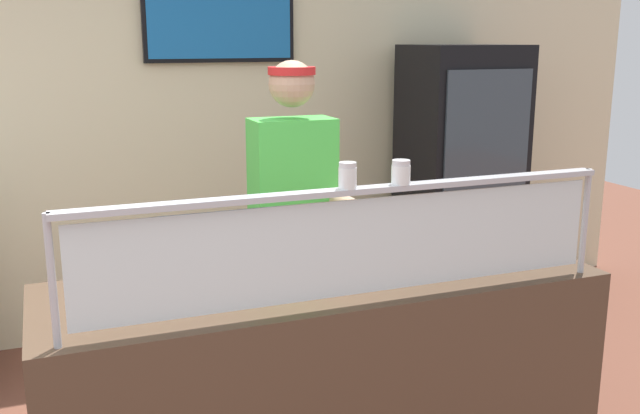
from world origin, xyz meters
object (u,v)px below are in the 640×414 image
at_px(drink_fridge, 459,182).
at_px(pizza_tray, 335,273).
at_px(pepper_flake_shaker, 401,174).
at_px(worker_figure, 294,224).
at_px(parmesan_shaker, 348,177).
at_px(pizza_server, 338,269).

bearing_deg(drink_fridge, pizza_tray, -134.18).
height_order(pizza_tray, pepper_flake_shaker, pepper_flake_shaker).
bearing_deg(pepper_flake_shaker, drink_fridge, 52.72).
distance_m(pepper_flake_shaker, worker_figure, 1.01).
bearing_deg(worker_figure, parmesan_shaker, -98.32).
bearing_deg(pizza_tray, pepper_flake_shaker, -68.46).
relative_size(parmesan_shaker, worker_figure, 0.05).
distance_m(pizza_tray, pepper_flake_shaker, 0.54).
bearing_deg(worker_figure, pizza_server, -94.33).
bearing_deg(worker_figure, drink_fridge, 33.32).
distance_m(parmesan_shaker, drink_fridge, 2.61).
bearing_deg(pepper_flake_shaker, parmesan_shaker, -180.00).
distance_m(pizza_tray, worker_figure, 0.63).
bearing_deg(pizza_tray, pizza_server, -75.17).
relative_size(pizza_server, pepper_flake_shaker, 3.34).
distance_m(pizza_server, parmesan_shaker, 0.51).
xyz_separation_m(parmesan_shaker, drink_fridge, (1.67, 1.94, -0.50)).
distance_m(worker_figure, drink_fridge, 1.84).
bearing_deg(worker_figure, pizza_tray, -94.94).
xyz_separation_m(pizza_server, pepper_flake_shaker, (0.11, -0.28, 0.41)).
bearing_deg(drink_fridge, parmesan_shaker, -130.83).
bearing_deg(pepper_flake_shaker, pizza_server, 112.00).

